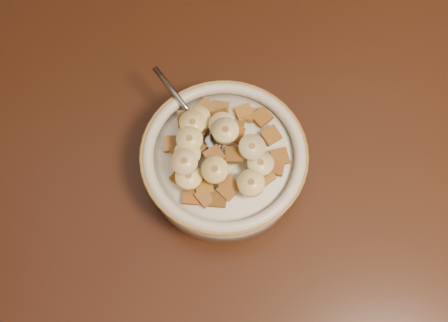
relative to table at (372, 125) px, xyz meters
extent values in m
cube|color=#422816|center=(0.00, 0.00, -0.78)|extent=(4.00, 4.50, 0.10)
cube|color=black|center=(0.00, 0.00, 0.00)|extent=(1.42, 0.93, 0.04)
cylinder|color=beige|center=(-0.22, -0.02, 0.04)|extent=(0.19, 0.19, 0.05)
cylinder|color=white|center=(-0.22, -0.02, 0.07)|extent=(0.16, 0.16, 0.00)
ellipsoid|color=gray|center=(-0.23, 0.00, 0.07)|extent=(0.05, 0.06, 0.01)
cube|color=brown|center=(-0.16, -0.05, 0.07)|extent=(0.03, 0.03, 0.01)
cube|color=brown|center=(-0.22, -0.07, 0.08)|extent=(0.02, 0.02, 0.01)
cube|color=brown|center=(-0.21, 0.02, 0.08)|extent=(0.02, 0.02, 0.01)
cube|color=olive|center=(-0.26, -0.01, 0.08)|extent=(0.03, 0.03, 0.01)
cube|color=brown|center=(-0.16, -0.02, 0.07)|extent=(0.03, 0.03, 0.01)
cube|color=brown|center=(-0.22, 0.04, 0.07)|extent=(0.03, 0.03, 0.01)
cube|color=brown|center=(-0.21, -0.04, 0.09)|extent=(0.02, 0.02, 0.01)
cube|color=brown|center=(-0.25, -0.01, 0.08)|extent=(0.03, 0.03, 0.01)
cube|color=#944B19|center=(-0.27, -0.07, 0.07)|extent=(0.03, 0.03, 0.01)
cube|color=olive|center=(-0.18, 0.02, 0.07)|extent=(0.02, 0.02, 0.01)
cube|color=brown|center=(-0.27, 0.00, 0.07)|extent=(0.02, 0.02, 0.01)
cube|color=brown|center=(-0.21, 0.04, 0.07)|extent=(0.03, 0.03, 0.01)
cube|color=#9B641B|center=(-0.16, 0.01, 0.07)|extent=(0.03, 0.03, 0.01)
cube|color=brown|center=(-0.27, -0.04, 0.07)|extent=(0.03, 0.03, 0.01)
cube|color=brown|center=(-0.25, -0.07, 0.07)|extent=(0.03, 0.03, 0.01)
cube|color=brown|center=(-0.22, -0.07, 0.08)|extent=(0.03, 0.03, 0.01)
cube|color=olive|center=(-0.18, 0.02, 0.07)|extent=(0.03, 0.03, 0.01)
cube|color=brown|center=(-0.23, 0.03, 0.07)|extent=(0.03, 0.03, 0.01)
cube|color=brown|center=(-0.25, 0.03, 0.07)|extent=(0.02, 0.02, 0.01)
cube|color=brown|center=(-0.23, 0.02, 0.08)|extent=(0.03, 0.03, 0.01)
cube|color=brown|center=(-0.25, -0.01, 0.08)|extent=(0.02, 0.02, 0.01)
cube|color=#955F26|center=(-0.18, -0.06, 0.07)|extent=(0.03, 0.03, 0.01)
cube|color=#9D682B|center=(-0.18, -0.06, 0.08)|extent=(0.03, 0.03, 0.01)
cube|color=#966031|center=(-0.24, 0.01, 0.08)|extent=(0.03, 0.03, 0.01)
cube|color=brown|center=(-0.23, -0.03, 0.09)|extent=(0.03, 0.03, 0.01)
cube|color=brown|center=(-0.25, -0.06, 0.08)|extent=(0.02, 0.02, 0.01)
cube|color=brown|center=(-0.15, -0.05, 0.07)|extent=(0.02, 0.02, 0.01)
cube|color=brown|center=(-0.20, 0.00, 0.08)|extent=(0.03, 0.03, 0.01)
cube|color=olive|center=(-0.23, 0.03, 0.07)|extent=(0.02, 0.02, 0.01)
cube|color=#944E1A|center=(-0.20, -0.01, 0.08)|extent=(0.03, 0.03, 0.01)
cube|color=brown|center=(-0.24, -0.08, 0.07)|extent=(0.03, 0.03, 0.01)
cylinder|color=#D0C164|center=(-0.23, -0.05, 0.09)|extent=(0.04, 0.04, 0.02)
cylinder|color=#E9D57A|center=(-0.24, 0.02, 0.09)|extent=(0.04, 0.04, 0.01)
cylinder|color=#F7DA8F|center=(-0.21, -0.01, 0.10)|extent=(0.04, 0.04, 0.01)
cylinder|color=beige|center=(-0.18, -0.05, 0.09)|extent=(0.04, 0.04, 0.02)
cylinder|color=#F7D791|center=(-0.21, 0.00, 0.10)|extent=(0.04, 0.04, 0.02)
cylinder|color=#EEE180|center=(-0.20, -0.07, 0.09)|extent=(0.04, 0.04, 0.01)
cylinder|color=#DFC97A|center=(-0.26, -0.02, 0.09)|extent=(0.04, 0.04, 0.01)
cylinder|color=#E1D279|center=(-0.25, -0.01, 0.09)|extent=(0.03, 0.04, 0.01)
cylinder|color=#EDD972|center=(-0.24, 0.01, 0.09)|extent=(0.04, 0.04, 0.01)
cylinder|color=#E8C676|center=(-0.26, -0.05, 0.08)|extent=(0.04, 0.04, 0.01)
cylinder|color=#CBBA7D|center=(-0.19, -0.03, 0.09)|extent=(0.03, 0.03, 0.02)
cylinder|color=beige|center=(-0.26, -0.03, 0.09)|extent=(0.04, 0.04, 0.01)
camera|label=1|loc=(-0.27, -0.26, 0.61)|focal=40.00mm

